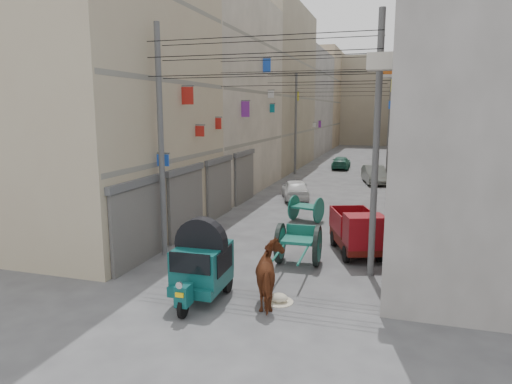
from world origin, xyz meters
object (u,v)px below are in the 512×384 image
at_px(auto_rickshaw, 202,263).
at_px(horse, 272,275).
at_px(mini_truck, 358,235).
at_px(distant_car_white, 295,189).
at_px(second_cart, 306,208).
at_px(distant_car_grey, 374,174).
at_px(feed_sack, 279,298).
at_px(distant_car_green, 341,163).
at_px(tonga_cart, 298,244).

distance_m(auto_rickshaw, horse, 1.95).
distance_m(mini_truck, distant_car_white, 10.62).
relative_size(auto_rickshaw, mini_truck, 0.77).
xyz_separation_m(second_cart, distant_car_grey, (2.48, 12.54, 0.00)).
relative_size(second_cart, distant_car_grey, 0.41).
relative_size(second_cart, horse, 0.83).
relative_size(mini_truck, distant_car_grey, 0.84).
relative_size(feed_sack, distant_car_green, 0.13).
relative_size(tonga_cart, feed_sack, 6.16).
height_order(auto_rickshaw, distant_car_white, auto_rickshaw).
xyz_separation_m(second_cart, distant_car_white, (-1.61, 5.07, -0.03)).
bearing_deg(distant_car_green, mini_truck, 95.99).
height_order(horse, distant_car_white, horse).
relative_size(second_cart, distant_car_white, 0.45).
xyz_separation_m(auto_rickshaw, feed_sack, (2.08, 0.37, -0.90)).
xyz_separation_m(auto_rickshaw, distant_car_white, (-0.57, 14.67, -0.42)).
relative_size(auto_rickshaw, horse, 1.30).
xyz_separation_m(mini_truck, distant_car_white, (-4.36, 9.69, -0.20)).
height_order(feed_sack, distant_car_grey, distant_car_grey).
bearing_deg(horse, mini_truck, -131.09).
bearing_deg(horse, feed_sack, -154.56).
bearing_deg(distant_car_grey, tonga_cart, -107.38).
distance_m(mini_truck, feed_sack, 4.97).
relative_size(horse, distant_car_white, 0.54).
xyz_separation_m(horse, distant_car_green, (-1.61, 29.53, -0.27)).
xyz_separation_m(tonga_cart, mini_truck, (1.85, 1.41, 0.08)).
bearing_deg(distant_car_grey, distant_car_green, 100.40).
bearing_deg(tonga_cart, feed_sack, -89.22).
bearing_deg(distant_car_grey, mini_truck, -101.60).
height_order(mini_truck, distant_car_grey, mini_truck).
relative_size(mini_truck, distant_car_green, 0.87).
distance_m(auto_rickshaw, tonga_cart, 4.08).
relative_size(auto_rickshaw, distant_car_green, 0.67).
relative_size(distant_car_white, distant_car_grey, 0.91).
bearing_deg(mini_truck, distant_car_white, 94.37).
distance_m(horse, distant_car_grey, 21.98).
distance_m(tonga_cart, distant_car_grey, 18.63).
bearing_deg(distant_car_green, tonga_cart, 91.54).
height_order(auto_rickshaw, mini_truck, auto_rickshaw).
distance_m(second_cart, horse, 9.43).
height_order(auto_rickshaw, distant_car_green, auto_rickshaw).
height_order(tonga_cart, feed_sack, tonga_cart).
relative_size(mini_truck, horse, 1.69).
bearing_deg(second_cart, tonga_cart, -67.35).
bearing_deg(mini_truck, tonga_cart, -162.59).
bearing_deg(distant_car_white, distant_car_green, -111.36).
height_order(feed_sack, distant_car_white, distant_car_white).
bearing_deg(feed_sack, auto_rickshaw, -169.82).
height_order(feed_sack, horse, horse).
relative_size(feed_sack, horse, 0.26).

